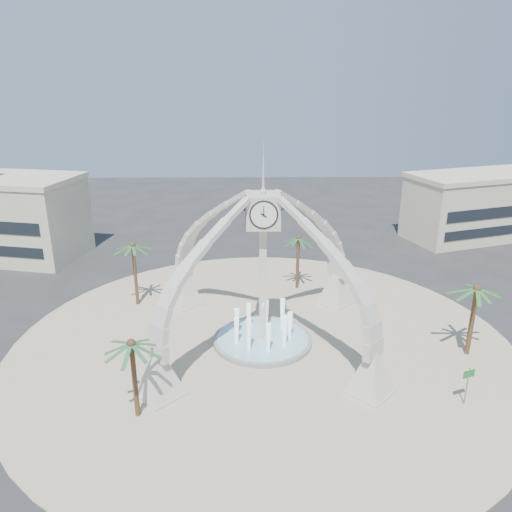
{
  "coord_description": "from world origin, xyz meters",
  "views": [
    {
      "loc": [
        -1.18,
        -35.63,
        20.38
      ],
      "look_at": [
        -0.49,
        2.0,
        6.75
      ],
      "focal_mm": 35.0,
      "sensor_mm": 36.0,
      "label": 1
    }
  ],
  "objects_px": {
    "fountain": "(262,339)",
    "street_sign": "(468,378)",
    "palm_east": "(477,289)",
    "palm_north": "(298,238)",
    "clock_tower": "(263,268)",
    "palm_west": "(133,246)",
    "palm_south": "(131,344)"
  },
  "relations": [
    {
      "from": "clock_tower",
      "to": "palm_west",
      "type": "relative_size",
      "value": 2.73
    },
    {
      "from": "fountain",
      "to": "palm_south",
      "type": "height_order",
      "value": "palm_south"
    },
    {
      "from": "palm_north",
      "to": "street_sign",
      "type": "distance_m",
      "value": 21.64
    },
    {
      "from": "clock_tower",
      "to": "palm_north",
      "type": "distance_m",
      "value": 11.69
    },
    {
      "from": "fountain",
      "to": "palm_south",
      "type": "distance_m",
      "value": 13.2
    },
    {
      "from": "street_sign",
      "to": "palm_west",
      "type": "bearing_deg",
      "value": 126.61
    },
    {
      "from": "palm_west",
      "to": "street_sign",
      "type": "height_order",
      "value": "palm_west"
    },
    {
      "from": "palm_north",
      "to": "palm_south",
      "type": "distance_m",
      "value": 23.43
    },
    {
      "from": "clock_tower",
      "to": "palm_west",
      "type": "bearing_deg",
      "value": 147.49
    },
    {
      "from": "clock_tower",
      "to": "street_sign",
      "type": "bearing_deg",
      "value": -32.69
    },
    {
      "from": "clock_tower",
      "to": "fountain",
      "type": "height_order",
      "value": "clock_tower"
    },
    {
      "from": "clock_tower",
      "to": "palm_north",
      "type": "xyz_separation_m",
      "value": [
        3.85,
        10.97,
        -1.18
      ]
    },
    {
      "from": "palm_south",
      "to": "fountain",
      "type": "bearing_deg",
      "value": 48.0
    },
    {
      "from": "palm_south",
      "to": "street_sign",
      "type": "bearing_deg",
      "value": 2.06
    },
    {
      "from": "fountain",
      "to": "palm_north",
      "type": "xyz_separation_m",
      "value": [
        3.85,
        10.97,
        5.02
      ]
    },
    {
      "from": "palm_north",
      "to": "street_sign",
      "type": "xyz_separation_m",
      "value": [
        9.17,
        -19.32,
        -3.3
      ]
    },
    {
      "from": "fountain",
      "to": "palm_north",
      "type": "bearing_deg",
      "value": 70.67
    },
    {
      "from": "fountain",
      "to": "palm_east",
      "type": "distance_m",
      "value": 16.79
    },
    {
      "from": "clock_tower",
      "to": "fountain",
      "type": "xyz_separation_m",
      "value": [
        0.0,
        0.0,
        -6.2
      ]
    },
    {
      "from": "palm_east",
      "to": "palm_south",
      "type": "xyz_separation_m",
      "value": [
        -24.04,
        -7.05,
        -0.31
      ]
    },
    {
      "from": "palm_north",
      "to": "street_sign",
      "type": "height_order",
      "value": "palm_north"
    },
    {
      "from": "palm_west",
      "to": "palm_north",
      "type": "xyz_separation_m",
      "value": [
        15.43,
        3.59,
        -0.52
      ]
    },
    {
      "from": "palm_east",
      "to": "palm_north",
      "type": "xyz_separation_m",
      "value": [
        -11.99,
        13.04,
        -0.17
      ]
    },
    {
      "from": "fountain",
      "to": "street_sign",
      "type": "distance_m",
      "value": 15.56
    },
    {
      "from": "fountain",
      "to": "palm_east",
      "type": "xyz_separation_m",
      "value": [
        15.83,
        -2.07,
        5.19
      ]
    },
    {
      "from": "palm_east",
      "to": "palm_north",
      "type": "distance_m",
      "value": 17.71
    },
    {
      "from": "street_sign",
      "to": "clock_tower",
      "type": "bearing_deg",
      "value": 126.52
    },
    {
      "from": "palm_east",
      "to": "clock_tower",
      "type": "bearing_deg",
      "value": 172.56
    },
    {
      "from": "palm_south",
      "to": "street_sign",
      "type": "distance_m",
      "value": 21.47
    },
    {
      "from": "palm_south",
      "to": "street_sign",
      "type": "relative_size",
      "value": 2.1
    },
    {
      "from": "clock_tower",
      "to": "palm_west",
      "type": "distance_m",
      "value": 13.75
    },
    {
      "from": "palm_east",
      "to": "palm_south",
      "type": "distance_m",
      "value": 25.06
    }
  ]
}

